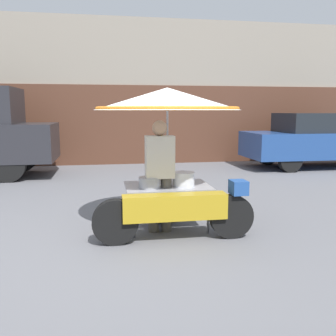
{
  "coord_description": "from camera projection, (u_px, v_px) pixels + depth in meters",
  "views": [
    {
      "loc": [
        -0.39,
        -4.57,
        1.65
      ],
      "look_at": [
        0.47,
        0.43,
        0.86
      ],
      "focal_mm": 40.0,
      "sensor_mm": 36.0,
      "label": 1
    }
  ],
  "objects": [
    {
      "name": "vendor_person",
      "position": [
        160.0,
        171.0,
        5.01
      ],
      "size": [
        0.38,
        0.22,
        1.52
      ],
      "color": "#4C473D",
      "rests_on": "ground"
    },
    {
      "name": "parked_car",
      "position": [
        323.0,
        140.0,
        10.87
      ],
      "size": [
        4.66,
        1.71,
        1.57
      ],
      "color": "black",
      "rests_on": "ground"
    },
    {
      "name": "shopfront_building",
      "position": [
        115.0,
        94.0,
        12.21
      ],
      "size": [
        28.0,
        2.06,
        4.39
      ],
      "color": "gray",
      "rests_on": "ground"
    },
    {
      "name": "vendor_motorcycle_cart",
      "position": [
        168.0,
        119.0,
        5.02
      ],
      "size": [
        2.06,
        1.98,
        1.95
      ],
      "color": "black",
      "rests_on": "ground"
    },
    {
      "name": "ground_plane",
      "position": [
        138.0,
        241.0,
        4.77
      ],
      "size": [
        36.0,
        36.0,
        0.0
      ],
      "primitive_type": "plane",
      "color": "slate"
    }
  ]
}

